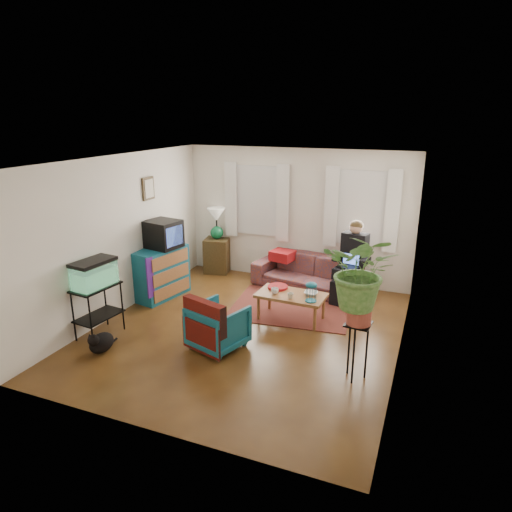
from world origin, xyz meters
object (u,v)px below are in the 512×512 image
at_px(aquarium_stand, 98,311).
at_px(armchair, 218,324).
at_px(plant_stand, 356,351).
at_px(coffee_table, 291,307).
at_px(side_table, 217,255).
at_px(dresser, 161,273).
at_px(sofa, 311,268).

height_order(aquarium_stand, armchair, aquarium_stand).
relative_size(armchair, plant_stand, 0.93).
relative_size(aquarium_stand, coffee_table, 0.73).
distance_m(side_table, coffee_table, 2.74).
bearing_deg(armchair, plant_stand, -164.77).
bearing_deg(aquarium_stand, dresser, 96.07).
relative_size(aquarium_stand, armchair, 1.11).
xyz_separation_m(sofa, coffee_table, (0.06, -1.40, -0.20)).
bearing_deg(armchair, side_table, -45.65).
height_order(dresser, coffee_table, dresser).
distance_m(sofa, coffee_table, 1.42).
relative_size(sofa, aquarium_stand, 2.77).
bearing_deg(plant_stand, dresser, 159.73).
xyz_separation_m(side_table, plant_stand, (3.44, -3.01, 0.02)).
relative_size(aquarium_stand, plant_stand, 1.03).
bearing_deg(aquarium_stand, coffee_table, 38.73).
bearing_deg(armchair, dresser, -18.30).
distance_m(sofa, aquarium_stand, 3.87).
height_order(sofa, coffee_table, sofa).
height_order(dresser, aquarium_stand, dresser).
height_order(dresser, plant_stand, dresser).
bearing_deg(dresser, coffee_table, 9.56).
height_order(side_table, armchair, side_table).
distance_m(side_table, armchair, 3.28).
height_order(sofa, plant_stand, sofa).
bearing_deg(coffee_table, sofa, 95.03).
bearing_deg(armchair, sofa, -85.80).
relative_size(dresser, plant_stand, 1.33).
distance_m(armchair, plant_stand, 1.97).
height_order(aquarium_stand, coffee_table, aquarium_stand).
distance_m(dresser, plant_stand, 4.03).
distance_m(sofa, side_table, 2.12).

